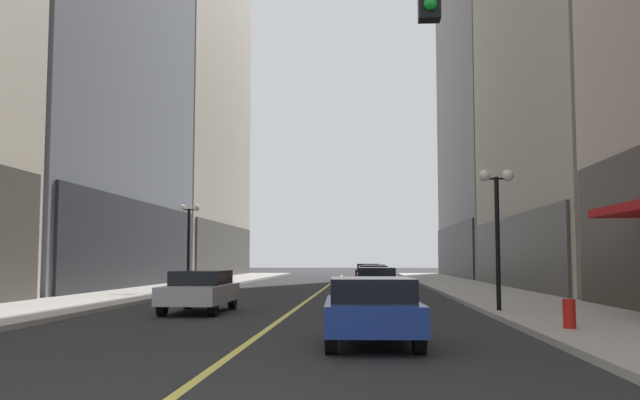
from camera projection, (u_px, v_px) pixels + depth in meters
name	position (u px, v px, depth m)	size (l,w,h in m)	color
ground_plane	(323.00, 289.00, 40.22)	(200.00, 200.00, 0.00)	#262628
sidewalk_left	(181.00, 287.00, 40.74)	(4.50, 78.00, 0.15)	#ADA8A0
sidewalk_right	(470.00, 288.00, 39.71)	(4.50, 78.00, 0.15)	#ADA8A0
lane_centre_stripe	(323.00, 289.00, 40.22)	(0.16, 70.00, 0.01)	#E5D64C
building_left_far	(155.00, 64.00, 67.90)	(14.63, 26.00, 40.96)	#B7AD99
building_right_far	(523.00, 64.00, 65.67)	(13.57, 26.00, 39.79)	gray
car_blue	(372.00, 308.00, 13.98)	(1.94, 4.19, 1.32)	navy
car_silver	(200.00, 290.00, 22.50)	(1.78, 4.45, 1.32)	#B7B7BC
car_navy	(376.00, 281.00, 31.47)	(1.84, 4.69, 1.32)	#141E4C
car_red	(373.00, 276.00, 40.71)	(1.87, 4.42, 1.32)	#B21919
car_black	(374.00, 273.00, 48.78)	(1.87, 4.19, 1.32)	black
car_maroon	(368.00, 271.00, 57.86)	(2.12, 4.74, 1.32)	maroon
traffic_light_near_right	(603.00, 95.00, 8.88)	(3.43, 0.35, 5.65)	black
street_lamp_left_far	(189.00, 228.00, 35.23)	(1.06, 0.36, 4.43)	black
street_lamp_right_mid	(497.00, 208.00, 21.61)	(1.06, 0.36, 4.43)	black
fire_hydrant_right	(569.00, 317.00, 15.74)	(0.28, 0.28, 0.80)	red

